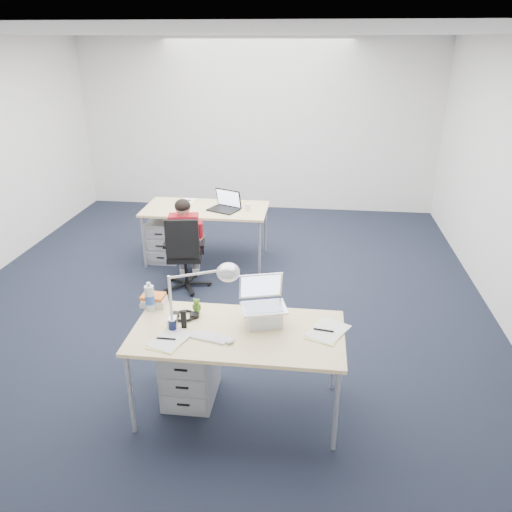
% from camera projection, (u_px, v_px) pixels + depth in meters
% --- Properties ---
extents(floor, '(7.00, 7.00, 0.00)m').
position_uv_depth(floor, '(221.00, 300.00, 5.71)').
color(floor, black).
rests_on(floor, ground).
extents(room, '(6.02, 7.02, 2.80)m').
position_uv_depth(room, '(216.00, 151.00, 5.02)').
color(room, silver).
rests_on(room, ground).
extents(desk_near, '(1.60, 0.80, 0.73)m').
position_uv_depth(desk_near, '(238.00, 336.00, 3.77)').
color(desk_near, '#D6B87B').
rests_on(desk_near, ground).
extents(desk_far, '(1.60, 0.80, 0.73)m').
position_uv_depth(desk_far, '(206.00, 211.00, 6.50)').
color(desk_far, '#D6B87B').
rests_on(desk_far, ground).
extents(office_chair, '(0.66, 0.66, 0.92)m').
position_uv_depth(office_chair, '(186.00, 268.00, 5.90)').
color(office_chair, black).
rests_on(office_chair, ground).
extents(seated_person, '(0.38, 0.62, 1.09)m').
position_uv_depth(seated_person, '(186.00, 240.00, 5.93)').
color(seated_person, '#AD1822').
rests_on(seated_person, ground).
extents(drawer_pedestal_near, '(0.40, 0.50, 0.55)m').
position_uv_depth(drawer_pedestal_near, '(190.00, 368.00, 4.08)').
color(drawer_pedestal_near, '#9A9D9F').
rests_on(drawer_pedestal_near, ground).
extents(drawer_pedestal_far, '(0.40, 0.50, 0.55)m').
position_uv_depth(drawer_pedestal_far, '(165.00, 239.00, 6.70)').
color(drawer_pedestal_far, '#9A9D9F').
rests_on(drawer_pedestal_far, ground).
extents(silver_laptop, '(0.40, 0.35, 0.36)m').
position_uv_depth(silver_laptop, '(264.00, 302.00, 3.79)').
color(silver_laptop, silver).
rests_on(silver_laptop, desk_near).
extents(wireless_keyboard, '(0.29, 0.17, 0.01)m').
position_uv_depth(wireless_keyboard, '(210.00, 337.00, 3.67)').
color(wireless_keyboard, white).
rests_on(wireless_keyboard, desk_near).
extents(computer_mouse, '(0.08, 0.10, 0.03)m').
position_uv_depth(computer_mouse, '(230.00, 341.00, 3.61)').
color(computer_mouse, white).
rests_on(computer_mouse, desk_near).
extents(headphones, '(0.24, 0.19, 0.04)m').
position_uv_depth(headphones, '(185.00, 315.00, 3.94)').
color(headphones, black).
rests_on(headphones, desk_near).
extents(can_koozie, '(0.07, 0.07, 0.10)m').
position_uv_depth(can_koozie, '(172.00, 324.00, 3.75)').
color(can_koozie, '#141B3F').
rests_on(can_koozie, desk_near).
extents(water_bottle, '(0.09, 0.09, 0.25)m').
position_uv_depth(water_bottle, '(150.00, 296.00, 4.00)').
color(water_bottle, silver).
rests_on(water_bottle, desk_near).
extents(bear_figurine, '(0.07, 0.05, 0.13)m').
position_uv_depth(bear_figurine, '(197.00, 306.00, 3.98)').
color(bear_figurine, '#39751F').
rests_on(bear_figurine, desk_near).
extents(book_stack, '(0.22, 0.17, 0.09)m').
position_uv_depth(book_stack, '(154.00, 300.00, 4.11)').
color(book_stack, silver).
rests_on(book_stack, desk_near).
extents(cordless_phone, '(0.04, 0.03, 0.15)m').
position_uv_depth(cordless_phone, '(184.00, 319.00, 3.78)').
color(cordless_phone, black).
rests_on(cordless_phone, desk_near).
extents(papers_left, '(0.30, 0.36, 0.01)m').
position_uv_depth(papers_left, '(169.00, 340.00, 3.64)').
color(papers_left, '#FFFB93').
rests_on(papers_left, desk_near).
extents(papers_right, '(0.35, 0.40, 0.01)m').
position_uv_depth(papers_right, '(327.00, 332.00, 3.74)').
color(papers_right, '#FFFB93').
rests_on(papers_right, desk_near).
extents(sunglasses, '(0.11, 0.07, 0.02)m').
position_uv_depth(sunglasses, '(266.00, 326.00, 3.80)').
color(sunglasses, black).
rests_on(sunglasses, desk_near).
extents(desk_lamp, '(0.53, 0.31, 0.57)m').
position_uv_depth(desk_lamp, '(192.00, 294.00, 3.70)').
color(desk_lamp, silver).
rests_on(desk_lamp, desk_near).
extents(dark_laptop, '(0.48, 0.47, 0.27)m').
position_uv_depth(dark_laptop, '(223.00, 200.00, 6.33)').
color(dark_laptop, black).
rests_on(dark_laptop, desk_far).
extents(far_cup, '(0.09, 0.09, 0.10)m').
position_uv_depth(far_cup, '(248.00, 207.00, 6.35)').
color(far_cup, white).
rests_on(far_cup, desk_far).
extents(far_papers, '(0.20, 0.27, 0.01)m').
position_uv_depth(far_papers, '(188.00, 201.00, 6.73)').
color(far_papers, white).
rests_on(far_papers, desk_far).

